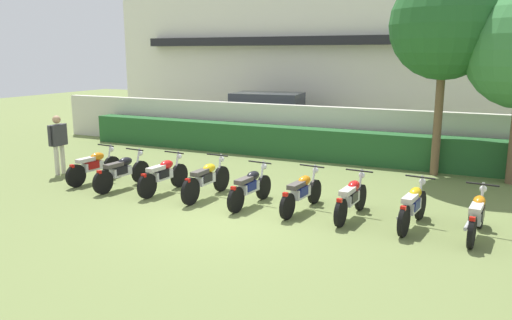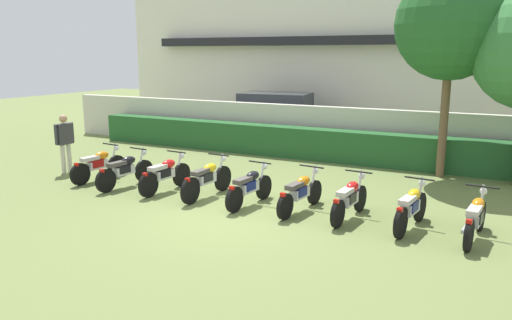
% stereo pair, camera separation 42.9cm
% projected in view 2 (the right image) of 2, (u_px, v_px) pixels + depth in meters
% --- Properties ---
extents(ground, '(60.00, 60.00, 0.00)m').
position_uv_depth(ground, '(228.00, 217.00, 10.67)').
color(ground, olive).
extents(building, '(23.98, 6.50, 7.45)m').
position_uv_depth(building, '(391.00, 46.00, 22.46)').
color(building, silver).
rests_on(building, ground).
extents(compound_wall, '(22.78, 0.30, 1.68)m').
position_uv_depth(compound_wall, '(337.00, 132.00, 16.75)').
color(compound_wall, beige).
rests_on(compound_wall, ground).
extents(hedge_row, '(18.22, 0.70, 1.02)m').
position_uv_depth(hedge_row, '(329.00, 145.00, 16.21)').
color(hedge_row, '#235628').
rests_on(hedge_row, ground).
extents(parked_car, '(4.67, 2.46, 1.89)m').
position_uv_depth(parked_car, '(279.00, 117.00, 19.98)').
color(parked_car, black).
rests_on(parked_car, ground).
extents(tree_near_inspector, '(2.97, 2.97, 5.65)m').
position_uv_depth(tree_near_inspector, '(451.00, 25.00, 13.36)').
color(tree_near_inspector, brown).
rests_on(tree_near_inspector, ground).
extents(motorcycle_in_row_0, '(0.60, 1.84, 0.96)m').
position_uv_depth(motorcycle_in_row_0, '(98.00, 165.00, 13.65)').
color(motorcycle_in_row_0, black).
rests_on(motorcycle_in_row_0, ground).
extents(motorcycle_in_row_1, '(0.60, 1.91, 0.96)m').
position_uv_depth(motorcycle_in_row_1, '(125.00, 170.00, 13.00)').
color(motorcycle_in_row_1, black).
rests_on(motorcycle_in_row_1, ground).
extents(motorcycle_in_row_2, '(0.60, 1.84, 0.97)m').
position_uv_depth(motorcycle_in_row_2, '(165.00, 174.00, 12.55)').
color(motorcycle_in_row_2, black).
rests_on(motorcycle_in_row_2, ground).
extents(motorcycle_in_row_3, '(0.60, 1.99, 0.98)m').
position_uv_depth(motorcycle_in_row_3, '(207.00, 179.00, 12.06)').
color(motorcycle_in_row_3, black).
rests_on(motorcycle_in_row_3, ground).
extents(motorcycle_in_row_4, '(0.60, 1.80, 0.95)m').
position_uv_depth(motorcycle_in_row_4, '(249.00, 187.00, 11.40)').
color(motorcycle_in_row_4, black).
rests_on(motorcycle_in_row_4, ground).
extents(motorcycle_in_row_5, '(0.60, 1.90, 0.94)m').
position_uv_depth(motorcycle_in_row_5, '(300.00, 192.00, 10.96)').
color(motorcycle_in_row_5, black).
rests_on(motorcycle_in_row_5, ground).
extents(motorcycle_in_row_6, '(0.60, 1.85, 0.95)m').
position_uv_depth(motorcycle_in_row_6, '(350.00, 199.00, 10.46)').
color(motorcycle_in_row_6, black).
rests_on(motorcycle_in_row_6, ground).
extents(motorcycle_in_row_7, '(0.60, 1.81, 0.96)m').
position_uv_depth(motorcycle_in_row_7, '(411.00, 207.00, 9.84)').
color(motorcycle_in_row_7, black).
rests_on(motorcycle_in_row_7, ground).
extents(motorcycle_in_row_8, '(0.60, 1.85, 0.95)m').
position_uv_depth(motorcycle_in_row_8, '(476.00, 218.00, 9.25)').
color(motorcycle_in_row_8, black).
rests_on(motorcycle_in_row_8, ground).
extents(inspector_person, '(0.23, 0.68, 1.70)m').
position_uv_depth(inspector_person, '(65.00, 138.00, 14.48)').
color(inspector_person, beige).
rests_on(inspector_person, ground).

